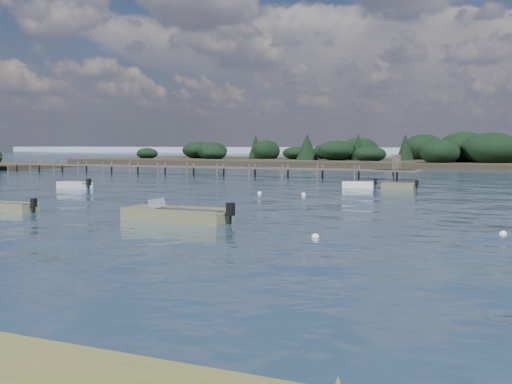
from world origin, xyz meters
The scene contains 12 objects.
ground centered at (0.00, 60.00, 0.00)m, with size 400.00×400.00×0.00m, color #172637.
tender_far_grey_b centered at (7.36, 34.16, 0.15)m, with size 3.08×1.19×1.05m.
tender_far_white centered at (3.69, 34.51, 0.15)m, with size 3.10×1.77×1.04m.
dinghy_mid_grey centered at (-9.01, 6.48, 0.14)m, with size 4.13×1.67×1.04m.
dinghy_mid_white_a centered at (2.47, 6.75, 0.18)m, with size 5.88×2.20×1.37m.
tender_far_grey centered at (-18.21, 22.89, 0.16)m, with size 3.66×1.79×1.16m.
buoy_b centered at (10.71, 4.42, 0.00)m, with size 0.32×0.32×0.32m, color white.
buoy_d centered at (17.69, 8.68, 0.00)m, with size 0.32×0.32×0.32m, color white.
buoy_e centered at (2.15, 25.21, 0.00)m, with size 0.32×0.32×0.32m, color white.
buoy_extra_b centered at (-1.37, 24.77, 0.00)m, with size 0.32×0.32×0.32m, color white.
jetty centered at (-21.74, 47.99, 0.98)m, with size 64.50×3.20×3.40m.
distant_haze centered at (-90.00, 230.00, 0.00)m, with size 280.00×20.00×2.40m, color #8A9BAB.
Camera 1 is at (19.77, -20.48, 3.87)m, focal length 45.00 mm.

